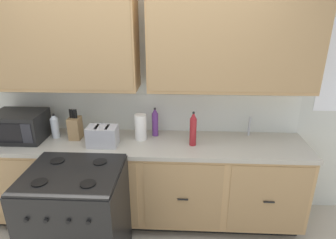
# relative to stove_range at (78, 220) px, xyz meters

# --- Properties ---
(ground_plane) EXTENTS (8.00, 8.00, 0.00)m
(ground_plane) POSITION_rel_stove_range_xyz_m (0.48, 0.33, -0.47)
(ground_plane) COLOR #B2A893
(wall_unit) EXTENTS (4.36, 0.40, 2.50)m
(wall_unit) POSITION_rel_stove_range_xyz_m (0.49, 0.83, 1.19)
(wall_unit) COLOR silver
(wall_unit) RESTS_ON ground_plane
(counter_run) EXTENTS (3.19, 0.64, 0.91)m
(counter_run) POSITION_rel_stove_range_xyz_m (0.49, 0.63, -0.00)
(counter_run) COLOR black
(counter_run) RESTS_ON ground_plane
(stove_range) EXTENTS (0.76, 0.68, 0.95)m
(stove_range) POSITION_rel_stove_range_xyz_m (0.00, 0.00, 0.00)
(stove_range) COLOR black
(stove_range) RESTS_ON ground_plane
(microwave) EXTENTS (0.48, 0.37, 0.28)m
(microwave) POSITION_rel_stove_range_xyz_m (-0.74, 0.64, 0.58)
(microwave) COLOR black
(microwave) RESTS_ON counter_run
(toaster) EXTENTS (0.28, 0.18, 0.19)m
(toaster) POSITION_rel_stove_range_xyz_m (0.11, 0.53, 0.54)
(toaster) COLOR #B7B7BC
(toaster) RESTS_ON counter_run
(knife_block) EXTENTS (0.11, 0.14, 0.31)m
(knife_block) POSITION_rel_stove_range_xyz_m (-0.21, 0.68, 0.56)
(knife_block) COLOR #9C794E
(knife_block) RESTS_ON counter_run
(sink_faucet) EXTENTS (0.02, 0.02, 0.20)m
(sink_faucet) POSITION_rel_stove_range_xyz_m (1.55, 0.84, 0.54)
(sink_faucet) COLOR #B2B5BA
(sink_faucet) RESTS_ON counter_run
(paper_towel_roll) EXTENTS (0.12, 0.12, 0.26)m
(paper_towel_roll) POSITION_rel_stove_range_xyz_m (0.45, 0.69, 0.57)
(paper_towel_roll) COLOR white
(paper_towel_roll) RESTS_ON counter_run
(bottle_clear) EXTENTS (0.08, 0.08, 0.25)m
(bottle_clear) POSITION_rel_stove_range_xyz_m (-0.42, 0.69, 0.57)
(bottle_clear) COLOR silver
(bottle_clear) RESTS_ON counter_run
(bottle_violet) EXTENTS (0.06, 0.06, 0.30)m
(bottle_violet) POSITION_rel_stove_range_xyz_m (0.58, 0.79, 0.59)
(bottle_violet) COLOR #663384
(bottle_violet) RESTS_ON counter_run
(bottle_red) EXTENTS (0.06, 0.06, 0.34)m
(bottle_red) POSITION_rel_stove_range_xyz_m (0.96, 0.58, 0.61)
(bottle_red) COLOR maroon
(bottle_red) RESTS_ON counter_run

